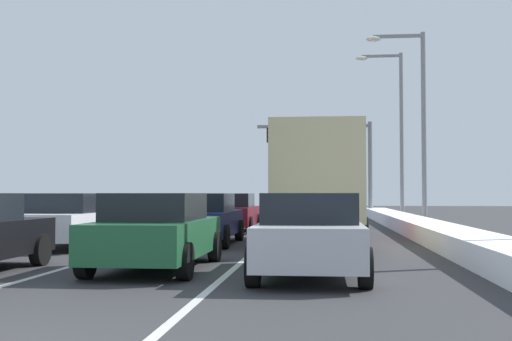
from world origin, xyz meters
name	(u,v)px	position (x,y,z in m)	size (l,w,h in m)	color
ground_plane	(211,242)	(0.00, 14.90, 0.00)	(120.00, 120.00, 0.00)	#333335
lane_stripe_between_right_lane_and_center_lane	(274,234)	(1.70, 18.62, 0.00)	(0.14, 40.97, 0.01)	silver
lane_stripe_between_center_lane_and_left_lane	(183,234)	(-1.70, 18.62, 0.00)	(0.14, 40.97, 0.01)	silver
snow_bank_right_shoulder	(421,228)	(7.00, 18.62, 0.27)	(1.37, 40.97, 0.55)	white
snow_bank_left_shoulder	(47,227)	(-7.00, 18.62, 0.24)	(2.03, 40.97, 0.48)	white
sedan_silver_right_lane_nearest	(310,234)	(3.24, 6.95, 0.76)	(2.00, 4.50, 1.51)	#B7BABF
box_truck_right_lane_second	(318,180)	(3.34, 13.99, 1.90)	(2.53, 7.20, 3.36)	maroon
sedan_charcoal_right_lane_third	(315,211)	(3.15, 22.63, 0.76)	(2.00, 4.50, 1.51)	#38383D
sedan_green_center_lane_nearest	(157,231)	(0.19, 7.63, 0.76)	(2.00, 4.50, 1.51)	#1E5633
sedan_navy_center_lane_second	(203,218)	(-0.07, 13.89, 0.76)	(2.00, 4.50, 1.51)	navy
sedan_maroon_center_lane_third	(231,212)	(-0.11, 20.15, 0.76)	(2.00, 4.50, 1.51)	maroon
sedan_white_left_lane_second	(71,220)	(-3.53, 12.44, 0.76)	(2.00, 4.50, 1.51)	silver
sedan_tan_left_lane_third	(129,214)	(-3.57, 18.00, 0.76)	(2.00, 4.50, 1.51)	#937F60
traffic_light_gantry	(334,148)	(4.27, 37.24, 4.50)	(7.54, 0.47, 6.20)	slate
street_lamp_right_mid	(416,111)	(7.66, 24.21, 5.19)	(2.66, 0.36, 8.75)	gray
street_lamp_right_far	(396,122)	(7.62, 31.66, 5.57)	(2.66, 0.36, 9.46)	gray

